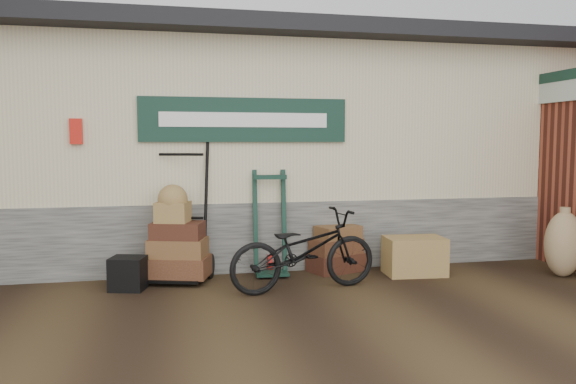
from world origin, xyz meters
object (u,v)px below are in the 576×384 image
object	(u,v)px
porter_trolley	(182,208)
green_barrow	(270,223)
suitcase_stack	(336,248)
bicycle	(304,246)
wicker_hamper	(414,256)
black_trunk	(128,273)

from	to	relation	value
porter_trolley	green_barrow	world-z (taller)	porter_trolley
green_barrow	suitcase_stack	size ratio (longest dim) A/B	1.94
porter_trolley	bicycle	size ratio (longest dim) A/B	1.00
porter_trolley	wicker_hamper	bearing A→B (deg)	9.89
suitcase_stack	black_trunk	distance (m)	2.61
suitcase_stack	wicker_hamper	distance (m)	1.00
porter_trolley	bicycle	xyz separation A→B (m)	(1.32, -0.84, -0.36)
bicycle	wicker_hamper	bearing A→B (deg)	-83.20
black_trunk	bicycle	size ratio (longest dim) A/B	0.22
green_barrow	bicycle	bearing A→B (deg)	-71.78
porter_trolley	suitcase_stack	xyz separation A→B (m)	(1.96, -0.00, -0.57)
suitcase_stack	black_trunk	bearing A→B (deg)	-171.30
wicker_hamper	bicycle	xyz separation A→B (m)	(-1.55, -0.45, 0.27)
black_trunk	suitcase_stack	bearing A→B (deg)	8.70
porter_trolley	green_barrow	xyz separation A→B (m)	(1.09, 0.00, -0.21)
green_barrow	black_trunk	bearing A→B (deg)	-164.42
green_barrow	black_trunk	size ratio (longest dim) A/B	3.51
suitcase_stack	wicker_hamper	bearing A→B (deg)	-22.74
wicker_hamper	suitcase_stack	bearing A→B (deg)	157.26
porter_trolley	bicycle	world-z (taller)	porter_trolley
wicker_hamper	black_trunk	world-z (taller)	wicker_hamper
green_barrow	bicycle	xyz separation A→B (m)	(0.23, -0.84, -0.15)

